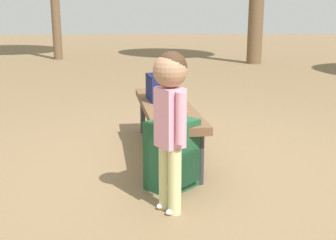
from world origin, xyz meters
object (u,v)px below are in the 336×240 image
handbag (159,86)px  backpack_large (172,150)px  child_standing (170,107)px  park_bench (167,111)px

handbag → backpack_large: (0.91, 0.08, -0.29)m
handbag → child_standing: 1.28m
handbag → child_standing: bearing=2.3°
child_standing → backpack_large: child_standing is taller
handbag → child_standing: (1.28, 0.05, 0.09)m
handbag → child_standing: child_standing is taller
child_standing → backpack_large: bearing=175.3°
park_bench → child_standing: 1.13m
child_standing → backpack_large: (-0.37, 0.03, -0.39)m
handbag → backpack_large: size_ratio=0.65×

